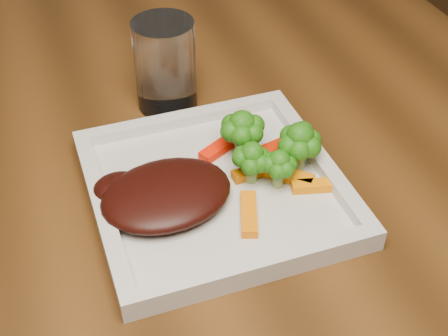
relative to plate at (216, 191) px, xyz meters
name	(u,v)px	position (x,y,z in m)	size (l,w,h in m)	color
plate	(216,191)	(0.00, 0.00, 0.00)	(0.27, 0.27, 0.01)	silver
steak	(166,194)	(-0.06, -0.01, 0.02)	(0.14, 0.11, 0.03)	black
broccoli_0	(242,132)	(0.05, 0.04, 0.04)	(0.06, 0.06, 0.07)	#396C12
broccoli_1	(299,145)	(0.10, 0.00, 0.04)	(0.06, 0.06, 0.06)	#116711
broccoli_2	(279,165)	(0.07, -0.02, 0.04)	(0.04, 0.04, 0.06)	#1D6110
broccoli_3	(252,159)	(0.04, 0.00, 0.04)	(0.05, 0.05, 0.06)	#326A11
carrot_1	(316,186)	(0.10, -0.04, 0.01)	(0.05, 0.01, 0.01)	orange
carrot_2	(249,214)	(0.02, -0.06, 0.01)	(0.06, 0.02, 0.01)	orange
carrot_3	(281,145)	(0.10, 0.04, 0.01)	(0.06, 0.02, 0.01)	red
carrot_4	(221,146)	(0.03, 0.06, 0.01)	(0.06, 0.02, 0.01)	#FF1D04
carrot_5	(287,175)	(0.08, -0.01, 0.01)	(0.06, 0.02, 0.01)	orange
carrot_6	(255,171)	(0.05, 0.00, 0.01)	(0.06, 0.01, 0.01)	#CF6303
drinking_glass	(165,65)	(0.00, 0.19, 0.05)	(0.08, 0.08, 0.12)	silver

